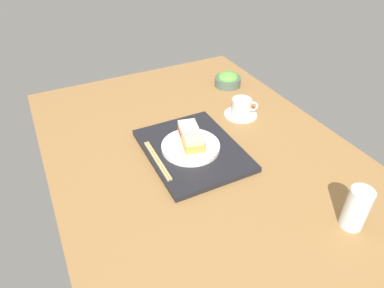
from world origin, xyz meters
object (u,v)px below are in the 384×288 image
(sandwich_far, at_px, (193,144))
(sandwich_plate, at_px, (191,147))
(drinking_glass, at_px, (356,208))
(salad_bowl, at_px, (228,80))
(coffee_cup, at_px, (241,108))
(sandwich_near, at_px, (188,132))
(chopsticks_pair, at_px, (157,160))

(sandwich_far, bearing_deg, sandwich_plate, 166.30)
(sandwich_far, bearing_deg, drinking_glass, 30.28)
(salad_bowl, xyz_separation_m, coffee_cup, (0.24, -0.09, 0.00))
(sandwich_plate, relative_size, salad_bowl, 1.67)
(sandwich_near, height_order, drinking_glass, drinking_glass)
(sandwich_near, distance_m, sandwich_far, 0.07)
(sandwich_far, height_order, drinking_glass, drinking_glass)
(salad_bowl, distance_m, drinking_glass, 0.86)
(sandwich_near, bearing_deg, salad_bowl, 132.84)
(sandwich_plate, relative_size, chopsticks_pair, 0.94)
(chopsticks_pair, bearing_deg, sandwich_near, 108.12)
(salad_bowl, relative_size, drinking_glass, 0.95)
(sandwich_near, xyz_separation_m, chopsticks_pair, (0.04, -0.14, -0.04))
(chopsticks_pair, height_order, coffee_cup, coffee_cup)
(sandwich_plate, xyz_separation_m, coffee_cup, (-0.13, 0.29, 0.00))
(salad_bowl, bearing_deg, chopsticks_pair, -52.54)
(sandwich_plate, relative_size, sandwich_far, 2.47)
(coffee_cup, distance_m, drinking_glass, 0.61)
(sandwich_near, bearing_deg, sandwich_far, -13.70)
(drinking_glass, bearing_deg, sandwich_plate, -152.37)
(sandwich_plate, xyz_separation_m, drinking_glass, (0.47, 0.25, 0.04))
(coffee_cup, height_order, drinking_glass, drinking_glass)
(chopsticks_pair, bearing_deg, coffee_cup, 108.65)
(sandwich_far, xyz_separation_m, coffee_cup, (-0.17, 0.30, -0.03))
(sandwich_plate, relative_size, sandwich_near, 2.43)
(sandwich_near, distance_m, salad_bowl, 0.50)
(sandwich_near, distance_m, chopsticks_pair, 0.15)
(salad_bowl, height_order, drinking_glass, drinking_glass)
(sandwich_plate, distance_m, sandwich_near, 0.05)
(sandwich_near, bearing_deg, drinking_glass, 25.24)
(chopsticks_pair, height_order, drinking_glass, drinking_glass)
(sandwich_near, bearing_deg, chopsticks_pair, -71.88)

